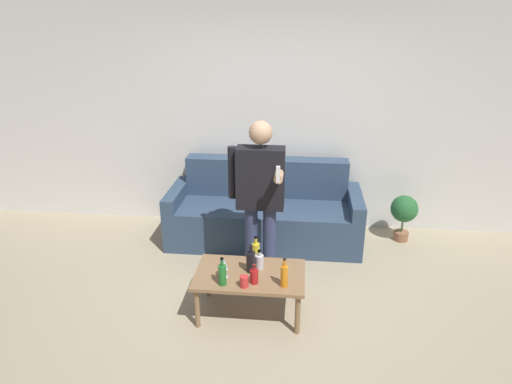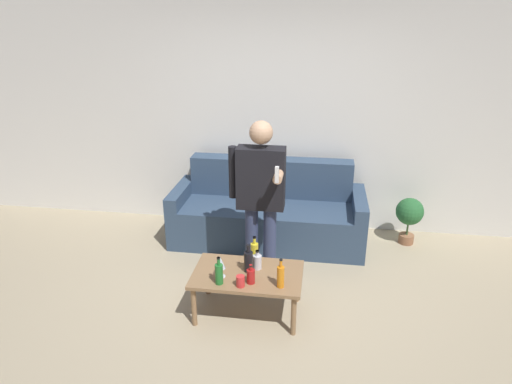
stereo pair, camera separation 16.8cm
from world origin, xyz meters
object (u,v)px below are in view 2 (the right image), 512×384
Objects in this scene: couch at (268,213)px; bottle_orange at (254,252)px; person_standing_front at (260,191)px; coffee_table at (248,278)px.

bottle_orange is (0.02, -1.21, 0.17)m from couch.
coffee_table is at bearing -92.86° from person_standing_front.
coffee_table is 0.80m from person_standing_front.
couch is 1.04m from person_standing_front.
coffee_table is 3.84× the size of bottle_orange.
couch reaches higher than coffee_table.
person_standing_front reaches higher than coffee_table.
couch is 1.41m from coffee_table.
person_standing_front is (0.03, 0.56, 0.57)m from coffee_table.
person_standing_front is at bearing 90.06° from bottle_orange.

